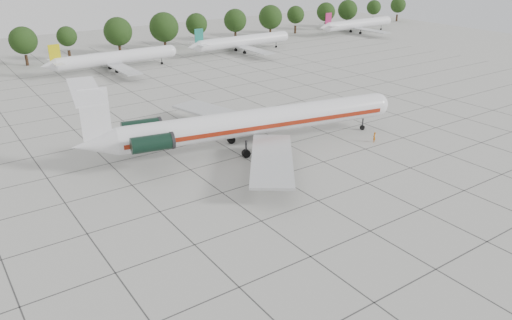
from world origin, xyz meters
The scene contains 8 objects.
ground centered at (0.00, 0.00, 0.00)m, with size 260.00×260.00×0.00m, color #A6A69F.
apron_joints centered at (0.00, 15.00, 0.01)m, with size 170.00×170.00×0.02m, color #383838.
main_airliner centered at (1.55, 10.02, 3.92)m, with size 46.89×36.51×11.10m.
ground_crew centered at (19.09, 1.29, 0.77)m, with size 0.56×0.37×1.54m, color #BC5F0B.
bg_airliner_c centered at (4.21, 67.43, 2.91)m, with size 28.24×27.20×7.40m.
bg_airliner_d centered at (40.15, 68.71, 2.91)m, with size 28.24×27.20×7.40m.
bg_airliner_e centered at (89.10, 73.86, 2.91)m, with size 28.24×27.20×7.40m.
tree_line centered at (-11.68, 85.00, 5.98)m, with size 249.86×8.44×10.22m.
Camera 1 is at (-34.69, -45.43, 26.95)m, focal length 35.00 mm.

